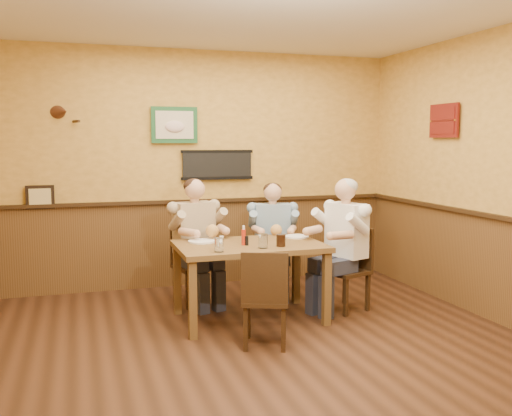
{
  "coord_description": "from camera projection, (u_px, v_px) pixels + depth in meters",
  "views": [
    {
      "loc": [
        -1.32,
        -4.21,
        1.73
      ],
      "look_at": [
        0.31,
        0.92,
        1.1
      ],
      "focal_mm": 40.0,
      "sensor_mm": 36.0,
      "label": 1
    }
  ],
  "objects": [
    {
      "name": "plate_far_right",
      "position": [
        297.0,
        236.0,
        5.86
      ],
      "size": [
        0.28,
        0.28,
        0.02
      ],
      "primitive_type": "cylinder",
      "rotation": [
        0.0,
        0.0,
        -0.14
      ],
      "color": "white",
      "rests_on": "dining_table"
    },
    {
      "name": "diner_tan_shirt",
      "position": [
        194.0,
        248.0,
        6.05
      ],
      "size": [
        0.68,
        0.68,
        1.21
      ],
      "primitive_type": null,
      "rotation": [
        0.0,
        0.0,
        0.26
      ],
      "color": "tan",
      "rests_on": "ground"
    },
    {
      "name": "cola_tumbler",
      "position": [
        281.0,
        240.0,
        5.34
      ],
      "size": [
        0.1,
        0.1,
        0.11
      ],
      "primitive_type": "cylinder",
      "rotation": [
        0.0,
        0.0,
        0.1
      ],
      "color": "black",
      "rests_on": "dining_table"
    },
    {
      "name": "chair_back_right",
      "position": [
        272.0,
        260.0,
        6.44
      ],
      "size": [
        0.44,
        0.44,
        0.8
      ],
      "primitive_type": null,
      "rotation": [
        0.0,
        0.0,
        -0.23
      ],
      "color": "#352210",
      "rests_on": "ground"
    },
    {
      "name": "diner_white_elder",
      "position": [
        346.0,
        252.0,
        5.81
      ],
      "size": [
        0.72,
        0.72,
        1.22
      ],
      "primitive_type": null,
      "rotation": [
        0.0,
        0.0,
        -1.23
      ],
      "color": "white",
      "rests_on": "ground"
    },
    {
      "name": "hot_sauce_bottle",
      "position": [
        244.0,
        236.0,
        5.41
      ],
      "size": [
        0.05,
        0.05,
        0.17
      ],
      "primitive_type": "cylinder",
      "rotation": [
        0.0,
        0.0,
        0.14
      ],
      "color": "#B62813",
      "rests_on": "dining_table"
    },
    {
      "name": "plate_far_left",
      "position": [
        202.0,
        241.0,
        5.57
      ],
      "size": [
        0.32,
        0.32,
        0.02
      ],
      "primitive_type": "cylinder",
      "rotation": [
        0.0,
        0.0,
        -0.23
      ],
      "color": "white",
      "rests_on": "dining_table"
    },
    {
      "name": "diner_blue_polo",
      "position": [
        272.0,
        245.0,
        6.42
      ],
      "size": [
        0.63,
        0.63,
        1.14
      ],
      "primitive_type": null,
      "rotation": [
        0.0,
        0.0,
        -0.23
      ],
      "color": "#7999B5",
      "rests_on": "ground"
    },
    {
      "name": "chair_back_left",
      "position": [
        195.0,
        265.0,
        6.07
      ],
      "size": [
        0.48,
        0.48,
        0.84
      ],
      "primitive_type": null,
      "rotation": [
        0.0,
        0.0,
        0.26
      ],
      "color": "#352210",
      "rests_on": "ground"
    },
    {
      "name": "room",
      "position": [
        263.0,
        147.0,
        4.59
      ],
      "size": [
        5.02,
        5.03,
        2.81
      ],
      "color": "black",
      "rests_on": "ground"
    },
    {
      "name": "dining_table",
      "position": [
        250.0,
        253.0,
        5.5
      ],
      "size": [
        1.4,
        0.9,
        0.75
      ],
      "color": "brown",
      "rests_on": "ground"
    },
    {
      "name": "pepper_shaker",
      "position": [
        247.0,
        241.0,
        5.4
      ],
      "size": [
        0.04,
        0.04,
        0.09
      ],
      "primitive_type": "cylinder",
      "rotation": [
        0.0,
        0.0,
        -0.22
      ],
      "color": "black",
      "rests_on": "dining_table"
    },
    {
      "name": "water_glass_mid",
      "position": [
        263.0,
        241.0,
        5.26
      ],
      "size": [
        0.09,
        0.09,
        0.13
      ],
      "primitive_type": "cylinder",
      "rotation": [
        0.0,
        0.0,
        0.08
      ],
      "color": "silver",
      "rests_on": "dining_table"
    },
    {
      "name": "water_glass_left",
      "position": [
        219.0,
        245.0,
        5.07
      ],
      "size": [
        0.11,
        0.11,
        0.13
      ],
      "primitive_type": "cylinder",
      "rotation": [
        0.0,
        0.0,
        0.34
      ],
      "color": "white",
      "rests_on": "dining_table"
    },
    {
      "name": "chair_right_end",
      "position": [
        346.0,
        269.0,
        5.84
      ],
      "size": [
        0.5,
        0.5,
        0.85
      ],
      "primitive_type": null,
      "rotation": [
        0.0,
        0.0,
        -1.23
      ],
      "color": "#352210",
      "rests_on": "ground"
    },
    {
      "name": "salt_shaker",
      "position": [
        222.0,
        241.0,
        5.37
      ],
      "size": [
        0.04,
        0.04,
        0.09
      ],
      "primitive_type": "cylinder",
      "rotation": [
        0.0,
        0.0,
        0.23
      ],
      "color": "white",
      "rests_on": "dining_table"
    },
    {
      "name": "chair_near_side",
      "position": [
        265.0,
        297.0,
        4.82
      ],
      "size": [
        0.5,
        0.5,
        0.84
      ],
      "primitive_type": null,
      "rotation": [
        0.0,
        0.0,
        2.77
      ],
      "color": "#352210",
      "rests_on": "ground"
    }
  ]
}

